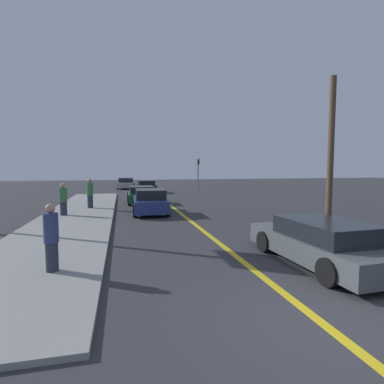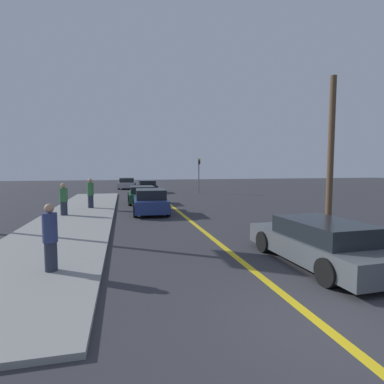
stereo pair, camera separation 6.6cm
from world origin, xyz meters
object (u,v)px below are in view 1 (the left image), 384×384
(car_parked_left_lot, at_px, (146,187))
(traffic_light, at_px, (198,172))
(pedestrian_mid_group, at_px, (63,199))
(car_ahead_center, at_px, (150,202))
(car_oncoming_far, at_px, (126,183))
(pedestrian_near_curb, at_px, (51,238))
(car_near_right_lane, at_px, (320,242))
(pedestrian_far_standing, at_px, (90,193))
(car_far_distant, at_px, (142,195))
(utility_pole, at_px, (331,156))

(car_parked_left_lot, bearing_deg, traffic_light, -25.38)
(pedestrian_mid_group, height_order, traffic_light, traffic_light)
(car_ahead_center, distance_m, car_oncoming_far, 20.67)
(pedestrian_near_curb, bearing_deg, car_parked_left_lot, 80.11)
(car_near_right_lane, height_order, pedestrian_far_standing, pedestrian_far_standing)
(pedestrian_mid_group, bearing_deg, traffic_light, 49.86)
(car_far_distant, height_order, car_oncoming_far, car_oncoming_far)
(traffic_light, bearing_deg, pedestrian_mid_group, -130.14)
(pedestrian_near_curb, bearing_deg, car_oncoming_far, 85.82)
(car_oncoming_far, height_order, utility_pole, utility_pole)
(car_ahead_center, height_order, pedestrian_near_curb, pedestrian_near_curb)
(car_ahead_center, height_order, car_oncoming_far, car_ahead_center)
(pedestrian_far_standing, distance_m, utility_pole, 13.68)
(utility_pole, bearing_deg, car_far_distant, 119.34)
(utility_pole, bearing_deg, pedestrian_mid_group, 149.55)
(car_near_right_lane, height_order, pedestrian_near_curb, pedestrian_near_curb)
(car_far_distant, bearing_deg, traffic_light, 49.47)
(car_far_distant, height_order, pedestrian_mid_group, pedestrian_mid_group)
(car_near_right_lane, bearing_deg, pedestrian_mid_group, 127.54)
(car_ahead_center, distance_m, utility_pole, 9.59)
(car_oncoming_far, distance_m, utility_pole, 28.43)
(traffic_light, xyz_separation_m, utility_pole, (0.51, -18.93, 0.89))
(car_far_distant, bearing_deg, pedestrian_mid_group, -129.78)
(car_parked_left_lot, distance_m, traffic_light, 5.75)
(car_parked_left_lot, xyz_separation_m, utility_pole, (5.53, -21.26, 2.44))
(car_oncoming_far, relative_size, pedestrian_mid_group, 2.46)
(pedestrian_near_curb, height_order, pedestrian_far_standing, pedestrian_far_standing)
(car_near_right_lane, height_order, car_far_distant, car_far_distant)
(pedestrian_near_curb, bearing_deg, utility_pole, 14.95)
(car_near_right_lane, relative_size, car_oncoming_far, 1.10)
(traffic_light, relative_size, utility_pole, 0.57)
(car_ahead_center, distance_m, pedestrian_far_standing, 4.30)
(car_near_right_lane, distance_m, pedestrian_near_curb, 6.92)
(car_oncoming_far, distance_m, traffic_light, 11.02)
(pedestrian_near_curb, xyz_separation_m, pedestrian_mid_group, (-1.33, 9.06, 0.02))
(pedestrian_far_standing, height_order, utility_pole, utility_pole)
(pedestrian_far_standing, bearing_deg, car_ahead_center, -35.59)
(car_parked_left_lot, height_order, pedestrian_near_curb, pedestrian_near_curb)
(car_near_right_lane, xyz_separation_m, car_parked_left_lot, (-2.71, 24.59, 0.03))
(car_oncoming_far, distance_m, pedestrian_near_curb, 29.98)
(car_parked_left_lot, xyz_separation_m, car_oncoming_far, (-1.97, 6.05, 0.03))
(car_near_right_lane, distance_m, pedestrian_mid_group, 12.79)
(car_parked_left_lot, distance_m, pedestrian_far_standing, 12.88)
(car_near_right_lane, xyz_separation_m, pedestrian_mid_group, (-8.20, 9.81, 0.35))
(pedestrian_mid_group, bearing_deg, pedestrian_far_standing, 68.23)
(car_ahead_center, bearing_deg, car_parked_left_lot, 88.00)
(car_ahead_center, bearing_deg, traffic_light, 65.76)
(pedestrian_mid_group, relative_size, pedestrian_far_standing, 0.93)
(car_far_distant, xyz_separation_m, car_oncoming_far, (-0.88, 15.54, 0.03))
(car_ahead_center, distance_m, traffic_light, 13.71)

